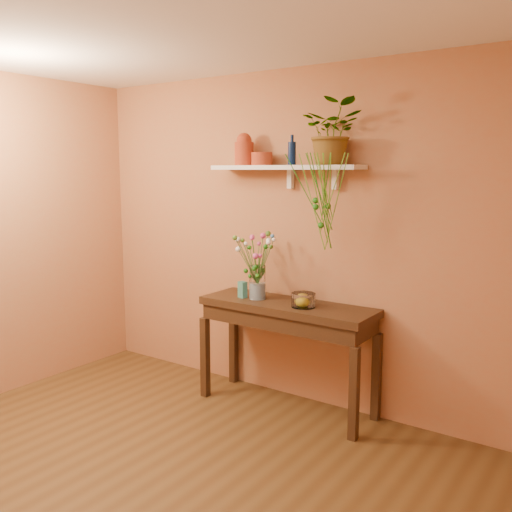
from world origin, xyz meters
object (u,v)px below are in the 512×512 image
(terracotta_jug, at_px, (244,150))
(bouquet, at_px, (256,251))
(spider_plant, at_px, (333,132))
(glass_bowl, at_px, (303,301))
(glass_vase, at_px, (257,285))
(blue_bottle, at_px, (292,153))
(sideboard, at_px, (287,318))

(terracotta_jug, height_order, bouquet, terracotta_jug)
(spider_plant, relative_size, glass_bowl, 2.61)
(terracotta_jug, xyz_separation_m, glass_vase, (0.22, -0.13, -1.08))
(glass_vase, bearing_deg, terracotta_jug, 150.32)
(blue_bottle, height_order, glass_vase, blue_bottle)
(blue_bottle, distance_m, spider_plant, 0.38)
(blue_bottle, bearing_deg, sideboard, -75.99)
(terracotta_jug, relative_size, bouquet, 0.62)
(blue_bottle, bearing_deg, spider_plant, 1.15)
(glass_vase, bearing_deg, blue_bottle, 23.51)
(blue_bottle, height_order, spider_plant, spider_plant)
(sideboard, distance_m, bouquet, 0.59)
(blue_bottle, relative_size, bouquet, 0.54)
(glass_vase, xyz_separation_m, glass_bowl, (0.45, -0.03, -0.07))
(blue_bottle, distance_m, glass_vase, 1.08)
(bouquet, distance_m, glass_bowl, 0.57)
(sideboard, xyz_separation_m, glass_vase, (-0.27, -0.02, 0.24))
(sideboard, bearing_deg, spider_plant, 16.54)
(terracotta_jug, height_order, glass_bowl, terracotta_jug)
(sideboard, distance_m, blue_bottle, 1.29)
(spider_plant, distance_m, bouquet, 1.10)
(spider_plant, bearing_deg, blue_bottle, -178.85)
(sideboard, height_order, terracotta_jug, terracotta_jug)
(spider_plant, relative_size, bouquet, 1.12)
(blue_bottle, bearing_deg, glass_bowl, -34.84)
(terracotta_jug, height_order, spider_plant, spider_plant)
(bouquet, relative_size, glass_bowl, 2.33)
(glass_bowl, bearing_deg, glass_vase, 176.21)
(spider_plant, bearing_deg, glass_bowl, -135.80)
(terracotta_jug, bearing_deg, blue_bottle, -2.12)
(blue_bottle, distance_m, glass_bowl, 1.14)
(blue_bottle, bearing_deg, terracotta_jug, 177.88)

